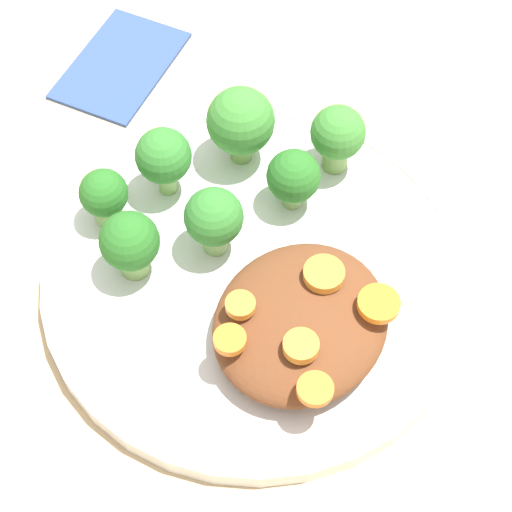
# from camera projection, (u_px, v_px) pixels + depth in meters

# --- Properties ---
(ground_plane) EXTENTS (4.00, 4.00, 0.00)m
(ground_plane) POSITION_uv_depth(u_px,v_px,m) (256.00, 280.00, 0.58)
(ground_plane) COLOR tan
(plate) EXTENTS (0.29, 0.29, 0.02)m
(plate) POSITION_uv_depth(u_px,v_px,m) (256.00, 272.00, 0.57)
(plate) COLOR silver
(plate) RESTS_ON ground_plane
(stew_mound) EXTENTS (0.12, 0.10, 0.03)m
(stew_mound) POSITION_uv_depth(u_px,v_px,m) (301.00, 322.00, 0.53)
(stew_mound) COLOR brown
(stew_mound) RESTS_ON plate
(broccoli_floret_0) EXTENTS (0.04, 0.04, 0.06)m
(broccoli_floret_0) POSITION_uv_depth(u_px,v_px,m) (164.00, 157.00, 0.57)
(broccoli_floret_0) COLOR #7FA85B
(broccoli_floret_0) RESTS_ON plate
(broccoli_floret_1) EXTENTS (0.04, 0.04, 0.05)m
(broccoli_floret_1) POSITION_uv_depth(u_px,v_px,m) (212.00, 221.00, 0.55)
(broccoli_floret_1) COLOR #7FA85B
(broccoli_floret_1) RESTS_ON plate
(broccoli_floret_2) EXTENTS (0.05, 0.05, 0.06)m
(broccoli_floret_2) POSITION_uv_depth(u_px,v_px,m) (241.00, 122.00, 0.59)
(broccoli_floret_2) COLOR #759E51
(broccoli_floret_2) RESTS_ON plate
(broccoli_floret_3) EXTENTS (0.04, 0.04, 0.05)m
(broccoli_floret_3) POSITION_uv_depth(u_px,v_px,m) (293.00, 177.00, 0.57)
(broccoli_floret_3) COLOR #7FA85B
(broccoli_floret_3) RESTS_ON plate
(broccoli_floret_4) EXTENTS (0.04, 0.04, 0.05)m
(broccoli_floret_4) POSITION_uv_depth(u_px,v_px,m) (130.00, 243.00, 0.54)
(broccoli_floret_4) COLOR #759E51
(broccoli_floret_4) RESTS_ON plate
(broccoli_floret_5) EXTENTS (0.04, 0.04, 0.05)m
(broccoli_floret_5) POSITION_uv_depth(u_px,v_px,m) (339.00, 136.00, 0.59)
(broccoli_floret_5) COLOR #759E51
(broccoli_floret_5) RESTS_ON plate
(broccoli_floret_6) EXTENTS (0.03, 0.03, 0.04)m
(broccoli_floret_6) POSITION_uv_depth(u_px,v_px,m) (104.00, 196.00, 0.57)
(broccoli_floret_6) COLOR #759E51
(broccoli_floret_6) RESTS_ON plate
(carrot_slice_0) EXTENTS (0.03, 0.03, 0.01)m
(carrot_slice_0) POSITION_uv_depth(u_px,v_px,m) (324.00, 273.00, 0.52)
(carrot_slice_0) COLOR orange
(carrot_slice_0) RESTS_ON stew_mound
(carrot_slice_1) EXTENTS (0.02, 0.02, 0.00)m
(carrot_slice_1) POSITION_uv_depth(u_px,v_px,m) (315.00, 389.00, 0.48)
(carrot_slice_1) COLOR orange
(carrot_slice_1) RESTS_ON stew_mound
(carrot_slice_2) EXTENTS (0.03, 0.03, 0.01)m
(carrot_slice_2) POSITION_uv_depth(u_px,v_px,m) (375.00, 309.00, 0.51)
(carrot_slice_2) COLOR orange
(carrot_slice_2) RESTS_ON stew_mound
(carrot_slice_3) EXTENTS (0.02, 0.02, 0.01)m
(carrot_slice_3) POSITION_uv_depth(u_px,v_px,m) (301.00, 346.00, 0.50)
(carrot_slice_3) COLOR orange
(carrot_slice_3) RESTS_ON stew_mound
(carrot_slice_4) EXTENTS (0.02, 0.02, 0.01)m
(carrot_slice_4) POSITION_uv_depth(u_px,v_px,m) (240.00, 305.00, 0.51)
(carrot_slice_4) COLOR orange
(carrot_slice_4) RESTS_ON stew_mound
(carrot_slice_5) EXTENTS (0.02, 0.02, 0.01)m
(carrot_slice_5) POSITION_uv_depth(u_px,v_px,m) (230.00, 340.00, 0.50)
(carrot_slice_5) COLOR orange
(carrot_slice_5) RESTS_ON stew_mound
(napkin) EXTENTS (0.12, 0.09, 0.01)m
(napkin) POSITION_uv_depth(u_px,v_px,m) (120.00, 64.00, 0.69)
(napkin) COLOR #334C8C
(napkin) RESTS_ON ground_plane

